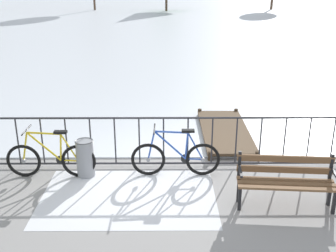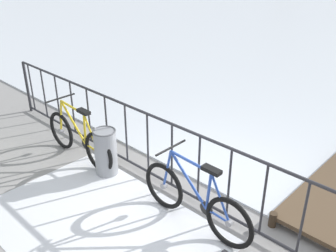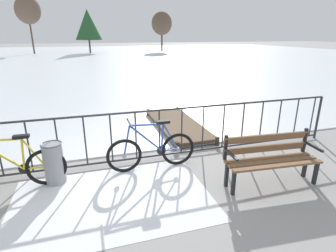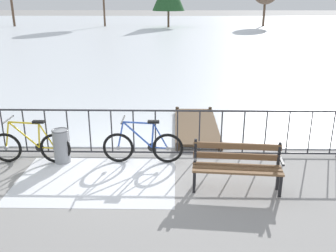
{
  "view_description": "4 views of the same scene",
  "coord_description": "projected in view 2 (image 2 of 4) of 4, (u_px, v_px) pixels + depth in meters",
  "views": [
    {
      "loc": [
        0.04,
        -7.63,
        3.74
      ],
      "look_at": [
        0.09,
        0.39,
        0.74
      ],
      "focal_mm": 44.66,
      "sensor_mm": 36.0,
      "label": 1
    },
    {
      "loc": [
        2.59,
        -3.32,
        3.29
      ],
      "look_at": [
        -0.89,
        0.35,
        0.75
      ],
      "focal_mm": 40.8,
      "sensor_mm": 36.0,
      "label": 2
    },
    {
      "loc": [
        -0.85,
        -4.9,
        2.46
      ],
      "look_at": [
        0.72,
        0.17,
        0.64
      ],
      "focal_mm": 28.64,
      "sensor_mm": 36.0,
      "label": 3
    },
    {
      "loc": [
        0.9,
        -7.66,
        3.4
      ],
      "look_at": [
        0.76,
        -0.31,
        0.81
      ],
      "focal_mm": 40.04,
      "sensor_mm": 36.0,
      "label": 4
    }
  ],
  "objects": [
    {
      "name": "bicycle_second",
      "position": [
        195.0,
        201.0,
        4.68
      ],
      "size": [
        1.71,
        0.52,
        0.97
      ],
      "color": "black",
      "rests_on": "ground"
    },
    {
      "name": "trash_bin",
      "position": [
        106.0,
        152.0,
        5.74
      ],
      "size": [
        0.35,
        0.35,
        0.73
      ],
      "color": "gray",
      "rests_on": "ground"
    },
    {
      "name": "snow_patch",
      "position": [
        99.0,
        225.0,
        4.82
      ],
      "size": [
        3.05,
        2.04,
        0.01
      ],
      "primitive_type": "cube",
      "color": "white",
      "rests_on": "ground"
    },
    {
      "name": "ground_plane",
      "position": [
        197.0,
        203.0,
        5.22
      ],
      "size": [
        160.0,
        160.0,
        0.0
      ],
      "primitive_type": "plane",
      "color": "gray"
    },
    {
      "name": "bicycle_near_railing",
      "position": [
        79.0,
        139.0,
        6.11
      ],
      "size": [
        1.71,
        0.52,
        0.97
      ],
      "color": "black",
      "rests_on": "ground"
    },
    {
      "name": "railing_fence",
      "position": [
        199.0,
        169.0,
        4.97
      ],
      "size": [
        9.06,
        0.06,
        1.07
      ],
      "color": "#2D2D33",
      "rests_on": "ground"
    }
  ]
}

